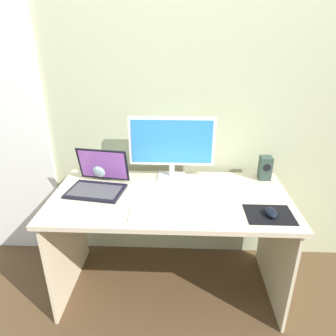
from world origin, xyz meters
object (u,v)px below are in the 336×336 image
object	(u,v)px
laptop	(98,182)
mouse	(271,212)
fishbowl	(103,164)
keyboard_external	(169,216)
speaker_right	(265,168)
monitor	(172,145)

from	to	relation	value
laptop	mouse	size ratio (longest dim) A/B	3.66
laptop	fishbowl	size ratio (longest dim) A/B	2.00
keyboard_external	mouse	bearing A→B (deg)	2.21
speaker_right	laptop	bearing A→B (deg)	-169.70
speaker_right	monitor	bearing A→B (deg)	-179.69
laptop	keyboard_external	size ratio (longest dim) A/B	0.88
monitor	mouse	distance (m)	0.73
laptop	fishbowl	bearing A→B (deg)	92.48
speaker_right	mouse	size ratio (longest dim) A/B	1.55
monitor	fishbowl	world-z (taller)	monitor
fishbowl	mouse	size ratio (longest dim) A/B	1.83
speaker_right	mouse	world-z (taller)	speaker_right
fishbowl	mouse	world-z (taller)	fishbowl
mouse	keyboard_external	bearing A→B (deg)	-175.35
laptop	fishbowl	distance (m)	0.19
keyboard_external	mouse	size ratio (longest dim) A/B	4.14
speaker_right	laptop	size ratio (longest dim) A/B	0.42
fishbowl	mouse	xyz separation A→B (m)	(0.99, -0.44, -0.07)
laptop	mouse	world-z (taller)	laptop
speaker_right	keyboard_external	distance (m)	0.78
monitor	speaker_right	world-z (taller)	monitor
fishbowl	speaker_right	bearing A→B (deg)	0.61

